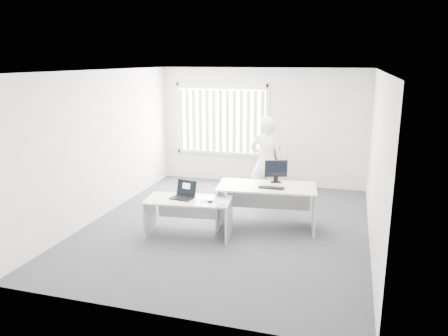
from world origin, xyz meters
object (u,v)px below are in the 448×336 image
(desk_far, at_px, (267,198))
(monitor, at_px, (276,171))
(desk_near, at_px, (189,209))
(person, at_px, (266,162))
(laptop, at_px, (182,191))
(office_chair, at_px, (267,180))

(desk_far, height_order, monitor, monitor)
(desk_near, bearing_deg, monitor, 30.42)
(desk_near, height_order, desk_far, desk_far)
(desk_near, xyz_separation_m, person, (0.97, 1.97, 0.47))
(laptop, bearing_deg, desk_near, 10.37)
(monitor, bearing_deg, desk_far, -130.06)
(person, bearing_deg, desk_near, 63.74)
(person, bearing_deg, laptop, 61.13)
(laptop, bearing_deg, office_chair, 79.47)
(desk_near, relative_size, office_chair, 1.42)
(desk_near, relative_size, person, 0.80)
(desk_near, bearing_deg, office_chair, 66.37)
(desk_far, distance_m, monitor, 0.52)
(desk_near, distance_m, monitor, 1.75)
(desk_far, height_order, person, person)
(desk_far, distance_m, office_chair, 2.09)
(person, xyz_separation_m, monitor, (0.36, -0.96, 0.06))
(desk_far, relative_size, laptop, 4.91)
(desk_near, relative_size, desk_far, 0.83)
(desk_far, xyz_separation_m, laptop, (-1.34, -0.73, 0.23))
(office_chair, bearing_deg, monitor, -66.46)
(desk_far, bearing_deg, desk_near, -156.11)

